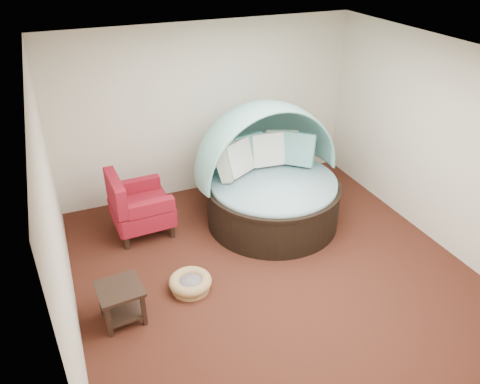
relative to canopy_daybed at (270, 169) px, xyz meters
name	(u,v)px	position (x,y,z in m)	size (l,w,h in m)	color
floor	(271,268)	(-0.51, -1.15, -0.86)	(5.00, 5.00, 0.00)	#401D12
wall_back	(207,110)	(-0.51, 1.35, 0.54)	(5.00, 5.00, 0.00)	beige
wall_front	(417,316)	(-0.51, -3.65, 0.54)	(5.00, 5.00, 0.00)	beige
wall_left	(55,220)	(-3.01, -1.15, 0.54)	(5.00, 5.00, 0.00)	beige
wall_right	(437,144)	(1.99, -1.15, 0.54)	(5.00, 5.00, 0.00)	beige
ceiling	(279,59)	(-0.51, -1.15, 1.94)	(5.00, 5.00, 0.00)	white
canopy_daybed	(270,169)	(0.00, 0.00, 0.00)	(2.24, 2.12, 1.85)	black
pet_basket	(190,283)	(-1.63, -1.14, -0.76)	(0.61, 0.61, 0.19)	olive
red_armchair	(137,206)	(-1.96, 0.38, -0.40)	(0.88, 0.89, 0.99)	black
side_table	(121,299)	(-2.51, -1.33, -0.55)	(0.53, 0.53, 0.48)	black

